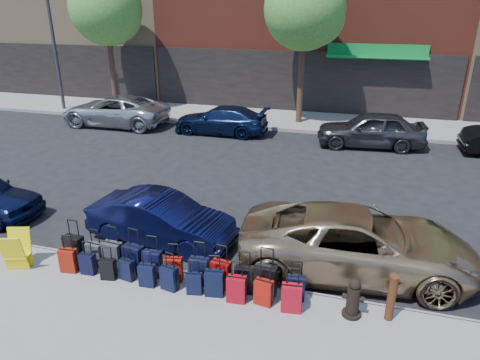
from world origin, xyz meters
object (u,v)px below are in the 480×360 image
(bollard, at_px, (392,297))
(car_near_1, at_px, (161,219))
(streetlight, at_px, (54,26))
(suitcase_front_5, at_px, (174,269))
(display_rack, at_px, (17,251))
(tree_left, at_px, (108,11))
(car_far_2, at_px, (371,129))
(car_near_2, at_px, (358,242))
(fire_hydrant, at_px, (353,299))
(car_far_0, at_px, (115,111))
(car_far_1, at_px, (221,120))
(tree_center, at_px, (307,11))

(bollard, xyz_separation_m, car_near_1, (-5.52, 1.72, -0.02))
(streetlight, bearing_deg, suitcase_front_5, -46.91)
(display_rack, bearing_deg, car_near_1, 24.29)
(tree_left, distance_m, car_far_2, 14.89)
(streetlight, xyz_separation_m, car_near_2, (16.51, -11.93, -3.93))
(bollard, xyz_separation_m, car_near_2, (-0.67, 1.74, 0.09))
(fire_hydrant, height_order, car_far_0, car_far_0)
(suitcase_front_5, xyz_separation_m, car_far_0, (-8.40, 11.67, 0.33))
(streetlight, height_order, car_far_0, streetlight)
(car_near_2, relative_size, car_far_1, 1.18)
(streetlight, distance_m, fire_hydrant, 21.87)
(suitcase_front_5, xyz_separation_m, bollard, (4.43, -0.04, 0.22))
(car_far_2, bearing_deg, car_far_1, -97.43)
(fire_hydrant, relative_size, car_far_2, 0.18)
(tree_center, xyz_separation_m, car_far_2, (3.36, -2.84, -4.65))
(car_near_1, distance_m, car_far_0, 12.38)
(tree_left, distance_m, suitcase_front_5, 18.07)
(car_near_1, relative_size, car_near_2, 0.72)
(tree_center, relative_size, fire_hydrant, 8.86)
(tree_center, distance_m, car_far_0, 10.56)
(car_far_2, bearing_deg, display_rack, -38.15)
(bollard, xyz_separation_m, car_far_1, (-7.21, 11.73, 0.00))
(tree_left, relative_size, streetlight, 0.91)
(fire_hydrant, height_order, display_rack, display_rack)
(car_near_2, bearing_deg, tree_left, 42.01)
(tree_center, distance_m, car_far_1, 6.46)
(car_near_1, bearing_deg, tree_left, 40.85)
(fire_hydrant, bearing_deg, suitcase_front_5, -179.07)
(display_rack, height_order, car_near_2, car_near_2)
(tree_center, xyz_separation_m, car_far_1, (-3.47, -2.64, -4.76))
(car_far_0, bearing_deg, car_far_1, 89.46)
(streetlight, distance_m, display_rack, 17.34)
(car_far_1, bearing_deg, car_near_1, 9.81)
(streetlight, xyz_separation_m, car_far_1, (9.97, -1.94, -4.01))
(car_near_1, bearing_deg, tree_center, -1.74)
(tree_left, xyz_separation_m, display_rack, (6.23, -14.85, -4.82))
(car_far_0, height_order, car_far_2, car_far_2)
(bollard, relative_size, car_near_1, 0.25)
(streetlight, distance_m, bollard, 22.32)
(tree_center, xyz_separation_m, car_near_2, (3.07, -12.63, -4.68))
(car_far_1, distance_m, car_far_2, 6.83)
(tree_left, relative_size, tree_center, 1.00)
(streetlight, bearing_deg, car_far_0, -24.23)
(car_far_1, bearing_deg, bollard, 31.80)
(suitcase_front_5, height_order, car_far_0, car_far_0)
(display_rack, bearing_deg, fire_hydrant, -14.02)
(tree_center, bearing_deg, streetlight, -177.02)
(car_far_0, height_order, car_far_1, car_far_0)
(fire_hydrant, distance_m, car_far_0, 16.93)
(streetlight, bearing_deg, tree_left, 13.39)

